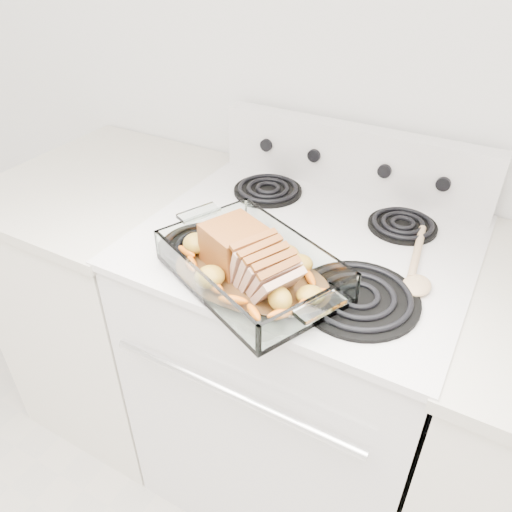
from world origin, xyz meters
The scene contains 6 objects.
electric_range centered at (0.00, 1.66, 0.48)m, with size 0.78×0.70×1.12m.
counter_left centered at (-0.67, 1.66, 0.47)m, with size 0.58×0.68×0.93m.
baking_dish centered at (-0.03, 1.44, 0.96)m, with size 0.38×0.25×0.07m.
pork_roast centered at (-0.05, 1.44, 1.00)m, with size 0.24×0.11×0.09m.
roast_vegetables centered at (-0.03, 1.47, 0.97)m, with size 0.34×0.19×0.04m.
wooden_spoon centered at (0.27, 1.64, 0.95)m, with size 0.08×0.27×0.02m.
Camera 1 is at (0.39, 0.72, 1.59)m, focal length 35.00 mm.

